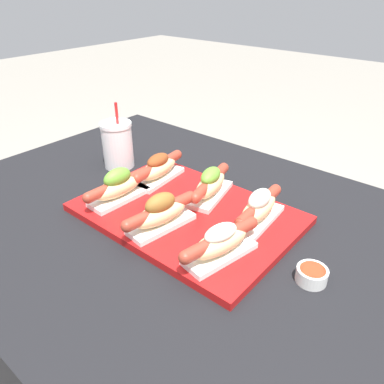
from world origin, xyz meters
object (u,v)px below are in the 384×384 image
at_px(hot_dog_4, 210,184).
at_px(hot_dog_2, 220,242).
at_px(hot_dog_0, 118,186).
at_px(hot_dog_3, 158,168).
at_px(serving_tray, 187,213).
at_px(drink_cup, 118,145).
at_px(sauce_bowl, 312,274).
at_px(hot_dog_1, 161,213).
at_px(hot_dog_5, 259,208).

bearing_deg(hot_dog_4, hot_dog_2, -47.59).
bearing_deg(hot_dog_0, hot_dog_3, 88.86).
xyz_separation_m(serving_tray, hot_dog_0, (-0.16, -0.07, 0.05)).
height_order(serving_tray, drink_cup, drink_cup).
bearing_deg(sauce_bowl, hot_dog_1, -167.35).
distance_m(serving_tray, hot_dog_0, 0.18).
bearing_deg(serving_tray, drink_cup, 166.83).
relative_size(hot_dog_2, hot_dog_3, 0.99).
distance_m(serving_tray, hot_dog_2, 0.18).
bearing_deg(hot_dog_1, hot_dog_0, 173.81).
relative_size(serving_tray, hot_dog_1, 2.51).
bearing_deg(hot_dog_2, sauce_bowl, 23.43).
bearing_deg(hot_dog_2, drink_cup, 161.81).
xyz_separation_m(hot_dog_1, hot_dog_5, (0.15, 0.15, -0.00)).
xyz_separation_m(hot_dog_1, hot_dog_4, (0.00, 0.17, -0.00)).
height_order(hot_dog_1, hot_dog_3, hot_dog_1).
xyz_separation_m(serving_tray, hot_dog_2, (0.16, -0.08, 0.04)).
height_order(hot_dog_2, hot_dog_3, hot_dog_3).
distance_m(hot_dog_1, sauce_bowl, 0.33).
bearing_deg(hot_dog_3, drink_cup, 176.53).
xyz_separation_m(hot_dog_2, hot_dog_5, (-0.01, 0.15, 0.00)).
distance_m(hot_dog_4, drink_cup, 0.33).
bearing_deg(hot_dog_1, sauce_bowl, 12.65).
height_order(hot_dog_1, hot_dog_5, hot_dog_1).
bearing_deg(hot_dog_1, hot_dog_3, 135.83).
relative_size(hot_dog_4, hot_dog_5, 0.98).
bearing_deg(drink_cup, serving_tray, -13.17).
xyz_separation_m(hot_dog_4, hot_dog_5, (0.15, -0.02, 0.00)).
distance_m(sauce_bowl, drink_cup, 0.65).
distance_m(hot_dog_3, drink_cup, 0.18).
relative_size(hot_dog_0, drink_cup, 1.01).
relative_size(hot_dog_1, hot_dog_2, 1.01).
distance_m(hot_dog_0, hot_dog_1, 0.16).
bearing_deg(hot_dog_5, hot_dog_3, -179.88).
height_order(hot_dog_0, hot_dog_3, hot_dog_0).
relative_size(hot_dog_0, hot_dog_5, 1.00).
xyz_separation_m(hot_dog_2, hot_dog_3, (-0.31, 0.15, 0.00)).
xyz_separation_m(serving_tray, hot_dog_5, (0.15, 0.07, 0.04)).
bearing_deg(hot_dog_4, drink_cup, -178.66).
xyz_separation_m(hot_dog_0, sauce_bowl, (0.47, 0.05, -0.04)).
bearing_deg(hot_dog_4, hot_dog_3, -173.42).
distance_m(hot_dog_1, hot_dog_5, 0.21).
distance_m(serving_tray, hot_dog_3, 0.17).
height_order(hot_dog_0, hot_dog_2, hot_dog_0).
bearing_deg(drink_cup, hot_dog_4, 1.34).
bearing_deg(hot_dog_0, drink_cup, 139.92).
bearing_deg(hot_dog_5, sauce_bowl, -26.02).
xyz_separation_m(sauce_bowl, drink_cup, (-0.65, 0.09, 0.05)).
bearing_deg(hot_dog_5, drink_cup, 178.82).
xyz_separation_m(hot_dog_5, sauce_bowl, (0.17, -0.08, -0.04)).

